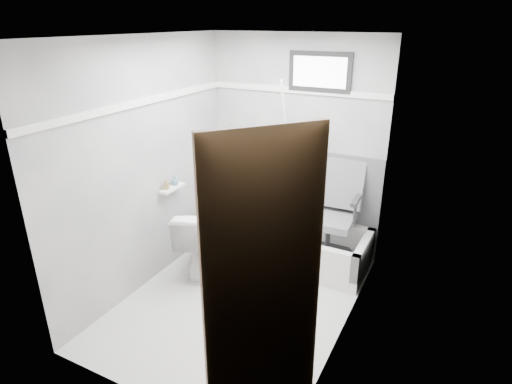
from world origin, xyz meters
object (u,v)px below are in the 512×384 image
Objects in this scene: office_chair at (329,213)px; soap_bottle_b at (175,181)px; bathtub at (298,244)px; door at (281,326)px; soap_bottle_a at (166,184)px; toilet at (201,240)px.

office_chair reaches higher than soap_bottle_b.
bathtub is 15.83× the size of soap_bottle_b.
bathtub is at bearing 26.97° from soap_bottle_b.
door is 16.94× the size of soap_bottle_a.
toilet is (-1.16, -0.69, -0.27)m from office_chair.
door is at bearing -71.25° from bathtub.
office_chair is (0.31, 0.05, 0.43)m from bathtub.
bathtub is 1.07m from toilet.
bathtub is 1.45× the size of office_chair.
soap_bottle_a is at bearing -154.41° from office_chair.
door is at bearing 117.09° from toilet.
soap_bottle_b is (0.00, 0.14, -0.01)m from soap_bottle_a.
soap_bottle_b is (-0.32, 0.04, 0.59)m from toilet.
soap_bottle_b is at bearing -158.81° from office_chair.
soap_bottle_b reaches higher than bathtub.
door is 21.10× the size of soap_bottle_b.
door reaches higher than toilet.
toilet is 7.85× the size of soap_bottle_b.
soap_bottle_a is (-1.48, -0.79, 0.33)m from office_chair.
soap_bottle_a is 0.14m from soap_bottle_b.
office_chair is at bearing 101.03° from door.
soap_bottle_b is at bearing 139.94° from door.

